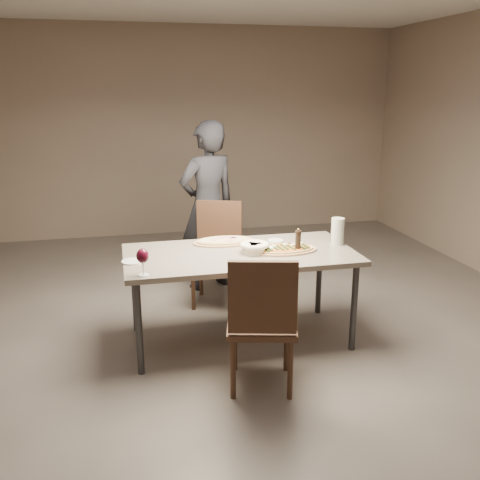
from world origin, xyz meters
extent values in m
plane|color=#5F5751|center=(0.00, 0.00, 0.00)|extent=(7.00, 7.00, 0.00)
plane|color=gray|center=(0.00, 3.50, 1.40)|extent=(6.00, 0.00, 6.00)
cube|color=slate|center=(0.00, 0.00, 0.73)|extent=(1.80, 0.90, 0.04)
cylinder|color=#333335|center=(-0.82, -0.37, 0.35)|extent=(0.05, 0.05, 0.71)
cylinder|color=#333335|center=(0.82, -0.37, 0.35)|extent=(0.05, 0.05, 0.71)
cylinder|color=#333335|center=(-0.82, 0.37, 0.35)|extent=(0.05, 0.05, 0.71)
cylinder|color=#333335|center=(0.82, 0.37, 0.35)|extent=(0.05, 0.05, 0.71)
ellipsoid|color=white|center=(0.24, -0.02, 0.79)|extent=(0.05, 0.05, 0.01)
ellipsoid|color=white|center=(0.24, -0.06, 0.79)|extent=(0.05, 0.05, 0.01)
ellipsoid|color=white|center=(0.37, 0.01, 0.79)|extent=(0.05, 0.05, 0.01)
ellipsoid|color=white|center=(0.27, -0.01, 0.79)|extent=(0.05, 0.05, 0.01)
ellipsoid|color=white|center=(0.43, -0.01, 0.79)|extent=(0.05, 0.05, 0.01)
ellipsoid|color=white|center=(0.51, 0.02, 0.79)|extent=(0.05, 0.05, 0.01)
cube|color=#203717|center=(0.18, -0.06, 0.79)|extent=(0.06, 0.15, 0.01)
cube|color=#203717|center=(0.22, -0.05, 0.79)|extent=(0.03, 0.15, 0.01)
cube|color=#203717|center=(0.26, -0.05, 0.79)|extent=(0.05, 0.15, 0.01)
cube|color=#203717|center=(0.31, -0.06, 0.79)|extent=(0.04, 0.15, 0.01)
cube|color=#203717|center=(0.35, -0.05, 0.79)|extent=(0.03, 0.15, 0.01)
cube|color=#203717|center=(0.39, -0.06, 0.79)|extent=(0.05, 0.15, 0.01)
cube|color=#203717|center=(0.43, -0.03, 0.79)|extent=(0.05, 0.15, 0.01)
cube|color=#203717|center=(0.48, -0.07, 0.79)|extent=(0.05, 0.15, 0.01)
cube|color=#203717|center=(0.52, -0.05, 0.79)|extent=(0.03, 0.15, 0.01)
cylinder|color=pink|center=(0.01, 0.29, 0.79)|extent=(0.06, 0.06, 0.00)
cylinder|color=pink|center=(-0.10, 0.32, 0.79)|extent=(0.06, 0.06, 0.00)
cylinder|color=pink|center=(-0.16, 0.28, 0.79)|extent=(0.06, 0.06, 0.00)
cylinder|color=pink|center=(-0.03, 0.23, 0.79)|extent=(0.06, 0.06, 0.00)
cylinder|color=pink|center=(-0.04, 0.32, 0.79)|extent=(0.06, 0.06, 0.00)
cylinder|color=pink|center=(0.01, 0.31, 0.79)|extent=(0.06, 0.06, 0.00)
cylinder|color=beige|center=(0.11, -0.04, 0.79)|extent=(0.19, 0.19, 0.08)
torus|color=beige|center=(0.11, -0.04, 0.81)|extent=(0.23, 0.23, 0.03)
cube|color=#9E7840|center=(0.13, -0.04, 0.80)|extent=(0.07, 0.06, 0.04)
cube|color=#9E7840|center=(0.09, -0.02, 0.80)|extent=(0.08, 0.08, 0.04)
cube|color=#9E7840|center=(0.09, -0.06, 0.80)|extent=(0.06, 0.07, 0.04)
cylinder|color=white|center=(0.36, 0.22, 0.76)|extent=(0.13, 0.13, 0.02)
cylinder|color=#9EA03B|center=(0.36, 0.22, 0.76)|extent=(0.09, 0.09, 0.00)
cylinder|color=black|center=(0.44, -0.11, 0.83)|extent=(0.04, 0.04, 0.16)
cylinder|color=black|center=(0.44, -0.11, 0.92)|extent=(0.05, 0.05, 0.02)
sphere|color=gold|center=(0.44, -0.11, 0.94)|extent=(0.02, 0.02, 0.02)
cylinder|color=black|center=(0.83, 0.12, 0.83)|extent=(0.05, 0.05, 0.16)
cylinder|color=black|center=(0.83, 0.12, 0.92)|extent=(0.05, 0.05, 0.02)
sphere|color=gold|center=(0.83, 0.12, 0.94)|extent=(0.02, 0.02, 0.02)
cylinder|color=silver|center=(0.83, 0.04, 0.86)|extent=(0.11, 0.11, 0.22)
cylinder|color=silver|center=(-0.77, -0.37, 0.75)|extent=(0.07, 0.07, 0.01)
cylinder|color=silver|center=(-0.77, -0.37, 0.80)|extent=(0.01, 0.01, 0.09)
ellipsoid|color=#45091B|center=(-0.77, -0.37, 0.89)|extent=(0.09, 0.09, 0.10)
cylinder|color=white|center=(-0.83, -0.06, 0.76)|extent=(0.16, 0.16, 0.01)
cube|color=#40281B|center=(-0.01, -0.69, 0.45)|extent=(0.56, 0.56, 0.04)
cylinder|color=#40281B|center=(-0.24, -0.83, 0.21)|extent=(0.04, 0.04, 0.43)
cylinder|color=#40281B|center=(0.12, -0.92, 0.21)|extent=(0.04, 0.04, 0.43)
cylinder|color=#40281B|center=(-0.15, -0.47, 0.21)|extent=(0.04, 0.04, 0.43)
cylinder|color=#40281B|center=(0.22, -0.56, 0.21)|extent=(0.04, 0.04, 0.43)
cube|color=#40281B|center=(-0.06, -0.90, 0.73)|extent=(0.43, 0.15, 0.48)
cube|color=#40281B|center=(-0.04, 0.80, 0.44)|extent=(0.58, 0.58, 0.04)
cylinder|color=#40281B|center=(0.19, 0.91, 0.21)|extent=(0.04, 0.04, 0.42)
cylinder|color=#40281B|center=(-0.15, 1.04, 0.21)|extent=(0.04, 0.04, 0.42)
cylinder|color=#40281B|center=(0.07, 0.57, 0.21)|extent=(0.04, 0.04, 0.42)
cylinder|color=#40281B|center=(-0.28, 0.69, 0.21)|extent=(0.04, 0.04, 0.42)
cube|color=#40281B|center=(0.03, 1.00, 0.72)|extent=(0.42, 0.19, 0.47)
imported|color=black|center=(-0.04, 1.27, 0.85)|extent=(0.72, 0.60, 1.70)
camera|label=1|loc=(-0.90, -3.90, 2.00)|focal=40.00mm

